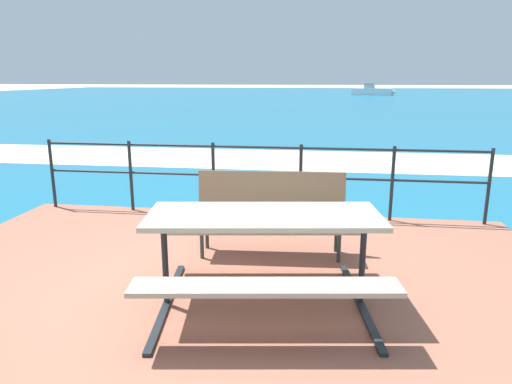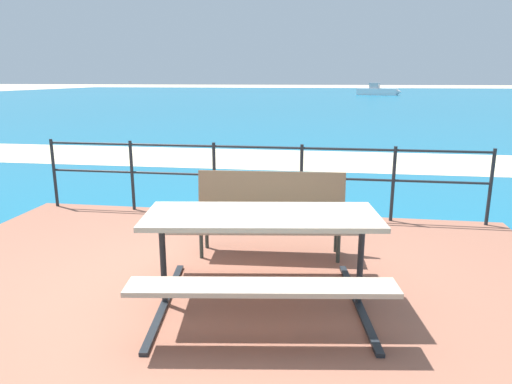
% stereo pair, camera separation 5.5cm
% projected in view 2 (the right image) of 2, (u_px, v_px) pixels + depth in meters
% --- Properties ---
extents(ground_plane, '(240.00, 240.00, 0.00)m').
position_uv_depth(ground_plane, '(214.00, 303.00, 4.00)').
color(ground_plane, beige).
extents(patio_paving, '(6.40, 5.20, 0.06)m').
position_uv_depth(patio_paving, '(214.00, 300.00, 3.99)').
color(patio_paving, '#935B47').
rests_on(patio_paving, ground).
extents(sea_water, '(90.00, 90.00, 0.01)m').
position_uv_depth(sea_water, '(318.00, 99.00, 42.38)').
color(sea_water, '#196B8E').
rests_on(sea_water, ground).
extents(beach_strip, '(54.01, 2.88, 0.01)m').
position_uv_depth(beach_strip, '(287.00, 160.00, 10.94)').
color(beach_strip, beige).
rests_on(beach_strip, ground).
extents(picnic_table, '(2.03, 1.74, 0.78)m').
position_uv_depth(picnic_table, '(262.00, 236.00, 3.70)').
color(picnic_table, tan).
rests_on(picnic_table, patio_paving).
extents(park_bench, '(1.59, 0.52, 0.86)m').
position_uv_depth(park_bench, '(270.00, 205.00, 4.87)').
color(park_bench, '#7A6047').
rests_on(park_bench, patio_paving).
extents(railing_fence, '(5.94, 0.04, 0.98)m').
position_uv_depth(railing_fence, '(257.00, 171.00, 6.20)').
color(railing_fence, '#1E2328').
rests_on(railing_fence, patio_paving).
extents(boat_near, '(4.84, 2.41, 1.29)m').
position_uv_depth(boat_near, '(378.00, 91.00, 50.73)').
color(boat_near, silver).
rests_on(boat_near, sea_water).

